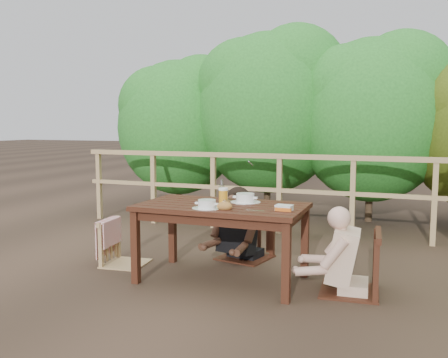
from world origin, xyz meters
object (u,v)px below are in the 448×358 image
(soup_near, at_px, (207,205))
(soup_far, at_px, (245,198))
(woman, at_px, (246,203))
(bottle, at_px, (222,192))
(diner_right, at_px, (355,223))
(beer_glass, at_px, (223,197))
(chair_far, at_px, (245,212))
(table, at_px, (222,243))
(tumbler, at_px, (227,205))
(chair_right, at_px, (351,234))
(butter_tub, at_px, (284,209))
(chair_left, at_px, (125,223))
(bread_roll, at_px, (225,206))

(soup_near, height_order, soup_far, soup_far)
(woman, height_order, bottle, woman)
(diner_right, height_order, beer_glass, diner_right)
(diner_right, bearing_deg, chair_far, 56.17)
(table, xyz_separation_m, beer_glass, (0.01, 0.02, 0.41))
(table, distance_m, woman, 0.80)
(diner_right, bearing_deg, table, 89.72)
(woman, bearing_deg, tumbler, 110.77)
(chair_right, relative_size, tumbler, 11.82)
(soup_far, height_order, tumbler, soup_far)
(beer_glass, distance_m, butter_tub, 0.59)
(diner_right, bearing_deg, butter_tub, 104.06)
(chair_left, distance_m, soup_near, 1.10)
(soup_far, bearing_deg, butter_tub, -34.78)
(chair_far, xyz_separation_m, butter_tub, (0.62, -0.84, 0.21))
(butter_tub, bearing_deg, chair_right, 23.11)
(chair_left, bearing_deg, soup_near, -113.95)
(butter_tub, bearing_deg, soup_near, -165.87)
(bread_roll, bearing_deg, woman, 98.35)
(bread_roll, height_order, tumbler, tumbler)
(chair_left, bearing_deg, beer_glass, -101.05)
(beer_glass, distance_m, bottle, 0.06)
(bread_roll, bearing_deg, diner_right, 16.58)
(table, distance_m, chair_far, 0.76)
(chair_right, height_order, bottle, chair_right)
(chair_right, height_order, woman, woman)
(bottle, distance_m, tumbler, 0.27)
(bread_roll, relative_size, beer_glass, 0.83)
(bread_roll, distance_m, bottle, 0.32)
(woman, bearing_deg, bottle, 102.64)
(diner_right, bearing_deg, soup_near, 99.84)
(woman, relative_size, soup_far, 4.18)
(chair_left, height_order, chair_far, chair_far)
(bottle, bearing_deg, table, -66.83)
(beer_glass, bearing_deg, tumbler, -60.09)
(woman, xyz_separation_m, butter_tub, (0.62, -0.86, 0.12))
(woman, distance_m, bottle, 0.73)
(chair_far, distance_m, soup_far, 0.61)
(table, height_order, chair_left, chair_left)
(beer_glass, bearing_deg, diner_right, 3.15)
(chair_right, xyz_separation_m, beer_glass, (-1.09, -0.06, 0.26))
(chair_left, xyz_separation_m, bread_roll, (1.17, -0.33, 0.29))
(table, xyz_separation_m, bottle, (-0.02, 0.06, 0.45))
(tumbler, bearing_deg, butter_tub, 7.65)
(bread_roll, bearing_deg, chair_far, 98.52)
(table, distance_m, soup_near, 0.44)
(soup_near, height_order, tumbler, same)
(chair_left, distance_m, bottle, 1.10)
(chair_right, xyz_separation_m, butter_tub, (-0.52, -0.18, 0.21))
(tumbler, bearing_deg, chair_far, 99.08)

